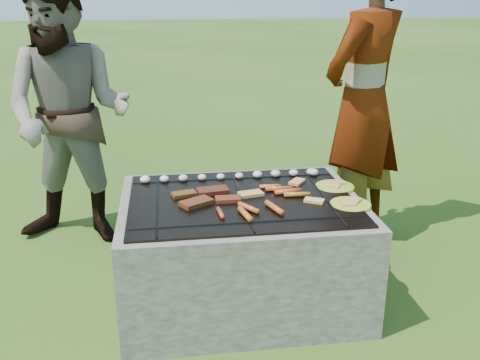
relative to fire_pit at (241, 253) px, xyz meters
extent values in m
plane|color=#234912|center=(0.00, 0.00, -0.28)|extent=(60.00, 60.00, 0.00)
cube|color=gray|center=(0.00, 0.41, 0.02)|extent=(1.30, 0.18, 0.60)
cube|color=gray|center=(0.00, -0.41, 0.02)|extent=(1.30, 0.18, 0.60)
cube|color=gray|center=(-0.56, 0.00, 0.02)|extent=(0.18, 0.64, 0.60)
cube|color=#A69D93|center=(0.56, 0.00, 0.02)|extent=(0.18, 0.64, 0.60)
cube|color=black|center=(0.00, 0.00, -0.04)|extent=(0.94, 0.64, 0.48)
sphere|color=#FF5914|center=(0.00, 0.00, 0.18)|extent=(0.10, 0.10, 0.10)
cube|color=black|center=(0.00, 0.00, 0.32)|extent=(1.20, 0.90, 0.01)
cylinder|color=black|center=(-0.45, 0.00, 0.33)|extent=(0.01, 0.88, 0.01)
cylinder|color=black|center=(0.00, 0.00, 0.33)|extent=(0.01, 0.88, 0.01)
cylinder|color=black|center=(0.45, 0.00, 0.33)|extent=(0.01, 0.88, 0.01)
cylinder|color=black|center=(0.00, -0.32, 0.33)|extent=(1.18, 0.01, 0.01)
cylinder|color=black|center=(0.00, 0.32, 0.33)|extent=(1.18, 0.01, 0.01)
ellipsoid|color=white|center=(-0.52, 0.33, 0.35)|extent=(0.06, 0.06, 0.04)
ellipsoid|color=white|center=(-0.41, 0.33, 0.35)|extent=(0.05, 0.05, 0.04)
ellipsoid|color=beige|center=(-0.30, 0.33, 0.35)|extent=(0.05, 0.05, 0.04)
ellipsoid|color=silver|center=(-0.19, 0.33, 0.35)|extent=(0.05, 0.05, 0.04)
ellipsoid|color=white|center=(-0.08, 0.33, 0.35)|extent=(0.05, 0.05, 0.03)
ellipsoid|color=white|center=(0.03, 0.33, 0.35)|extent=(0.05, 0.05, 0.03)
ellipsoid|color=white|center=(0.14, 0.33, 0.35)|extent=(0.06, 0.06, 0.04)
ellipsoid|color=beige|center=(0.26, 0.33, 0.35)|extent=(0.06, 0.06, 0.04)
ellipsoid|color=beige|center=(0.37, 0.33, 0.35)|extent=(0.06, 0.06, 0.04)
ellipsoid|color=beige|center=(0.48, 0.33, 0.35)|extent=(0.06, 0.06, 0.04)
ellipsoid|color=beige|center=(0.49, 0.32, 0.35)|extent=(0.06, 0.06, 0.04)
cube|color=brown|center=(-0.31, 0.08, 0.34)|extent=(0.15, 0.11, 0.02)
cube|color=maroon|center=(-0.15, 0.10, 0.34)|extent=(0.18, 0.12, 0.02)
cube|color=brown|center=(-0.25, -0.06, 0.34)|extent=(0.19, 0.17, 0.02)
cube|color=#93411A|center=(-0.08, -0.03, 0.34)|extent=(0.14, 0.08, 0.02)
cylinder|color=orange|center=(0.18, 0.13, 0.34)|extent=(0.12, 0.02, 0.02)
cylinder|color=#EA5A26|center=(0.22, 0.08, 0.34)|extent=(0.15, 0.04, 0.03)
cylinder|color=#E05924|center=(0.26, 0.03, 0.34)|extent=(0.15, 0.04, 0.03)
cylinder|color=#C1801F|center=(0.30, -0.02, 0.34)|extent=(0.14, 0.03, 0.03)
cylinder|color=orange|center=(0.01, -0.17, 0.34)|extent=(0.10, 0.13, 0.03)
cylinder|color=orange|center=(0.14, -0.19, 0.34)|extent=(0.08, 0.16, 0.03)
cylinder|color=#D84323|center=(-0.14, -0.21, 0.34)|extent=(0.03, 0.12, 0.02)
cylinder|color=orange|center=(-0.02, -0.25, 0.34)|extent=(0.06, 0.16, 0.03)
cube|color=tan|center=(0.06, 0.04, 0.34)|extent=(0.14, 0.10, 0.02)
cube|color=#E6B775|center=(0.38, -0.10, 0.34)|extent=(0.12, 0.10, 0.01)
cube|color=#E8A476|center=(0.36, 0.20, 0.34)|extent=(0.12, 0.12, 0.01)
cylinder|color=#BAD132|center=(0.56, 0.11, 0.32)|extent=(0.29, 0.29, 0.01)
cube|color=#E1A673|center=(0.54, 0.09, 0.34)|extent=(0.09, 0.08, 0.01)
cube|color=tan|center=(0.59, 0.13, 0.34)|extent=(0.09, 0.06, 0.01)
cylinder|color=yellow|center=(0.56, -0.16, 0.32)|extent=(0.25, 0.25, 0.01)
cube|color=#ECC778|center=(0.54, -0.18, 0.34)|extent=(0.08, 0.05, 0.01)
cube|color=#E8B377|center=(0.59, -0.14, 0.34)|extent=(0.09, 0.10, 0.01)
imported|color=#A79A8B|center=(0.92, 0.69, 0.70)|extent=(0.85, 0.81, 1.96)
imported|color=gray|center=(-1.02, 0.93, 0.62)|extent=(1.02, 0.88, 1.79)
camera|label=1|loc=(-0.38, -2.66, 1.40)|focal=40.00mm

